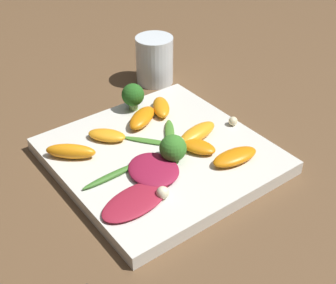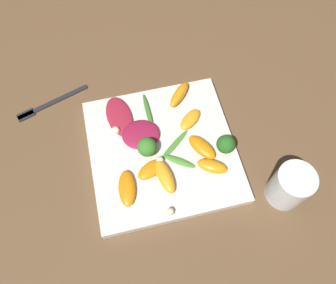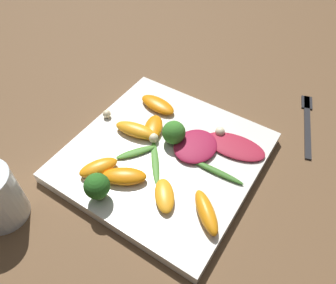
# 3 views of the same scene
# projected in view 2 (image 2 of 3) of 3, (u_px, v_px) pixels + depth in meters

# --- Properties ---
(ground_plane) EXTENTS (2.40, 2.40, 0.00)m
(ground_plane) POSITION_uv_depth(u_px,v_px,m) (163.00, 152.00, 0.71)
(ground_plane) COLOR brown
(plate) EXTENTS (0.30, 0.30, 0.02)m
(plate) POSITION_uv_depth(u_px,v_px,m) (162.00, 150.00, 0.70)
(plate) COLOR silver
(plate) RESTS_ON ground_plane
(drinking_glass) EXTENTS (0.07, 0.07, 0.09)m
(drinking_glass) POSITION_uv_depth(u_px,v_px,m) (290.00, 186.00, 0.63)
(drinking_glass) COLOR white
(drinking_glass) RESTS_ON ground_plane
(fork) EXTENTS (0.07, 0.17, 0.01)m
(fork) POSITION_uv_depth(u_px,v_px,m) (45.00, 106.00, 0.76)
(fork) COLOR #262628
(fork) RESTS_ON ground_plane
(radicchio_leaf_0) EXTENTS (0.11, 0.07, 0.01)m
(radicchio_leaf_0) POSITION_uv_depth(u_px,v_px,m) (119.00, 116.00, 0.72)
(radicchio_leaf_0) COLOR maroon
(radicchio_leaf_0) RESTS_ON plate
(radicchio_leaf_1) EXTENTS (0.08, 0.09, 0.01)m
(radicchio_leaf_1) POSITION_uv_depth(u_px,v_px,m) (141.00, 134.00, 0.70)
(radicchio_leaf_1) COLOR maroon
(radicchio_leaf_1) RESTS_ON plate
(orange_segment_0) EXTENTS (0.07, 0.07, 0.02)m
(orange_segment_0) POSITION_uv_depth(u_px,v_px,m) (179.00, 94.00, 0.74)
(orange_segment_0) COLOR orange
(orange_segment_0) RESTS_ON plate
(orange_segment_1) EXTENTS (0.06, 0.07, 0.02)m
(orange_segment_1) POSITION_uv_depth(u_px,v_px,m) (190.00, 119.00, 0.71)
(orange_segment_1) COLOR orange
(orange_segment_1) RESTS_ON plate
(orange_segment_2) EXTENTS (0.08, 0.04, 0.02)m
(orange_segment_2) POSITION_uv_depth(u_px,v_px,m) (127.00, 188.00, 0.64)
(orange_segment_2) COLOR orange
(orange_segment_2) RESTS_ON plate
(orange_segment_3) EXTENTS (0.08, 0.04, 0.02)m
(orange_segment_3) POSITION_uv_depth(u_px,v_px,m) (165.00, 176.00, 0.65)
(orange_segment_3) COLOR orange
(orange_segment_3) RESTS_ON plate
(orange_segment_4) EXTENTS (0.06, 0.07, 0.02)m
(orange_segment_4) POSITION_uv_depth(u_px,v_px,m) (212.00, 166.00, 0.66)
(orange_segment_4) COLOR orange
(orange_segment_4) RESTS_ON plate
(orange_segment_5) EXTENTS (0.08, 0.06, 0.02)m
(orange_segment_5) POSITION_uv_depth(u_px,v_px,m) (202.00, 147.00, 0.68)
(orange_segment_5) COLOR orange
(orange_segment_5) RESTS_ON plate
(orange_segment_6) EXTENTS (0.05, 0.07, 0.02)m
(orange_segment_6) POSITION_uv_depth(u_px,v_px,m) (151.00, 169.00, 0.66)
(orange_segment_6) COLOR orange
(orange_segment_6) RESTS_ON plate
(broccoli_floret_0) EXTENTS (0.04, 0.04, 0.04)m
(broccoli_floret_0) POSITION_uv_depth(u_px,v_px,m) (148.00, 148.00, 0.67)
(broccoli_floret_0) COLOR #84AD5B
(broccoli_floret_0) RESTS_ON plate
(broccoli_floret_1) EXTENTS (0.04, 0.04, 0.05)m
(broccoli_floret_1) POSITION_uv_depth(u_px,v_px,m) (226.00, 144.00, 0.66)
(broccoli_floret_1) COLOR #84AD5B
(broccoli_floret_1) RESTS_ON plate
(arugula_sprig_0) EXTENTS (0.07, 0.08, 0.00)m
(arugula_sprig_0) POSITION_uv_depth(u_px,v_px,m) (174.00, 144.00, 0.69)
(arugula_sprig_0) COLOR #47842D
(arugula_sprig_0) RESTS_ON plate
(arugula_sprig_1) EXTENTS (0.05, 0.07, 0.01)m
(arugula_sprig_1) POSITION_uv_depth(u_px,v_px,m) (179.00, 161.00, 0.67)
(arugula_sprig_1) COLOR #47842D
(arugula_sprig_1) RESTS_ON plate
(arugula_sprig_2) EXTENTS (0.10, 0.01, 0.01)m
(arugula_sprig_2) POSITION_uv_depth(u_px,v_px,m) (148.00, 112.00, 0.73)
(arugula_sprig_2) COLOR #3D7528
(arugula_sprig_2) RESTS_ON plate
(macadamia_nut_0) EXTENTS (0.02, 0.02, 0.02)m
(macadamia_nut_0) POSITION_uv_depth(u_px,v_px,m) (170.00, 212.00, 0.62)
(macadamia_nut_0) COLOR beige
(macadamia_nut_0) RESTS_ON plate
(macadamia_nut_1) EXTENTS (0.02, 0.02, 0.02)m
(macadamia_nut_1) POSITION_uv_depth(u_px,v_px,m) (160.00, 160.00, 0.67)
(macadamia_nut_1) COLOR beige
(macadamia_nut_1) RESTS_ON plate
(macadamia_nut_2) EXTENTS (0.02, 0.02, 0.02)m
(macadamia_nut_2) POSITION_uv_depth(u_px,v_px,m) (116.00, 130.00, 0.70)
(macadamia_nut_2) COLOR beige
(macadamia_nut_2) RESTS_ON plate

